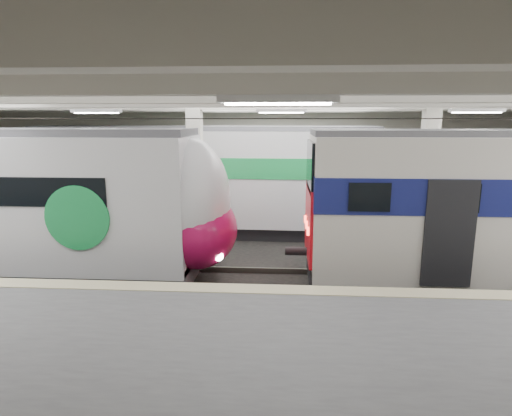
{
  "coord_description": "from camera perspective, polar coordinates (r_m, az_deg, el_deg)",
  "views": [
    {
      "loc": [
        0.08,
        -11.87,
        4.69
      ],
      "look_at": [
        -0.74,
        1.0,
        2.0
      ],
      "focal_mm": 30.0,
      "sensor_mm": 36.0,
      "label": 1
    }
  ],
  "objects": [
    {
      "name": "station_hall",
      "position": [
        10.23,
        3.18,
        3.65
      ],
      "size": [
        36.0,
        24.0,
        5.75
      ],
      "color": "black",
      "rests_on": "ground"
    },
    {
      "name": "far_train",
      "position": [
        17.82,
        -6.75,
        3.94
      ],
      "size": [
        13.88,
        3.18,
        4.42
      ],
      "rotation": [
        0.0,
        0.0,
        -0.03
      ],
      "color": "silver",
      "rests_on": "ground"
    },
    {
      "name": "modern_emu",
      "position": [
        14.3,
        -28.42,
        0.23
      ],
      "size": [
        13.7,
        2.83,
        4.43
      ],
      "color": "silver",
      "rests_on": "ground"
    }
  ]
}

